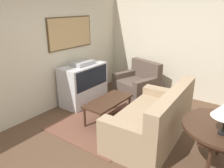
% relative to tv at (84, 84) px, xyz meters
% --- Properties ---
extents(ground_plane, '(12.00, 12.00, 0.00)m').
position_rel_tv_xyz_m(ground_plane, '(-0.82, -1.74, -0.49)').
color(ground_plane, brown).
extents(wall_back, '(12.00, 0.10, 2.70)m').
position_rel_tv_xyz_m(wall_back, '(-0.80, 0.39, 0.87)').
color(wall_back, beige).
rests_on(wall_back, ground_plane).
extents(wall_right, '(0.06, 12.00, 2.70)m').
position_rel_tv_xyz_m(wall_right, '(1.81, -1.74, 0.86)').
color(wall_right, beige).
rests_on(wall_right, ground_plane).
extents(area_rug, '(2.29, 1.64, 0.01)m').
position_rel_tv_xyz_m(area_rug, '(-0.28, -1.01, -0.48)').
color(area_rug, brown).
rests_on(area_rug, ground_plane).
extents(tv, '(1.15, 0.58, 1.04)m').
position_rel_tv_xyz_m(tv, '(0.00, 0.00, 0.00)').
color(tv, silver).
rests_on(tv, ground_plane).
extents(couch, '(1.95, 1.09, 0.97)m').
position_rel_tv_xyz_m(couch, '(-0.40, -2.05, -0.16)').
color(couch, '#9E8466').
rests_on(couch, ground_plane).
extents(armchair, '(1.11, 1.19, 0.90)m').
position_rel_tv_xyz_m(armchair, '(1.15, -0.84, -0.19)').
color(armchair, brown).
rests_on(armchair, ground_plane).
extents(coffee_table, '(1.10, 0.51, 0.45)m').
position_rel_tv_xyz_m(coffee_table, '(-0.36, -1.02, -0.09)').
color(coffee_table, '#3D2619').
rests_on(coffee_table, ground_plane).
extents(console_table, '(1.10, 1.10, 0.72)m').
position_rel_tv_xyz_m(console_table, '(-0.61, -3.18, 0.17)').
color(console_table, '#3D2619').
rests_on(console_table, ground_plane).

